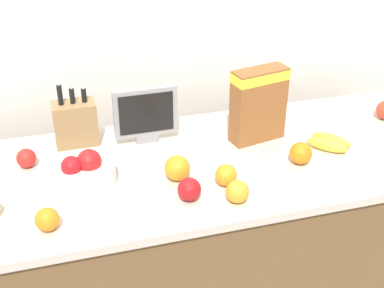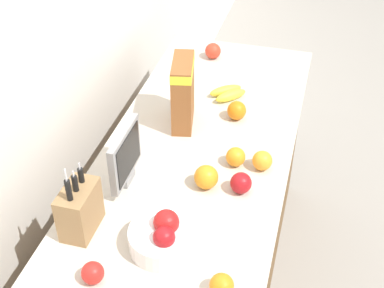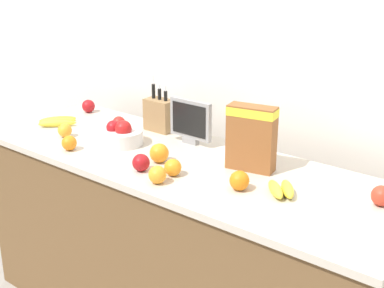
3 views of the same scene
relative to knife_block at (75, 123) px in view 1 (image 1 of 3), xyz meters
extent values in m
cube|color=silver|center=(0.35, 0.32, 0.32)|extent=(9.00, 0.06, 2.60)
cube|color=brown|center=(0.35, -0.25, -0.55)|extent=(2.07, 0.68, 0.86)
cube|color=beige|center=(0.35, -0.25, -0.10)|extent=(2.10, 0.71, 0.03)
cube|color=#937047|center=(0.00, 0.00, 0.00)|extent=(0.15, 0.09, 0.16)
cylinder|color=black|center=(-0.04, 0.00, 0.12)|extent=(0.02, 0.02, 0.07)
cube|color=silver|center=(-0.04, 0.00, 0.17)|extent=(0.01, 0.00, 0.04)
cylinder|color=black|center=(0.00, 0.00, 0.11)|extent=(0.02, 0.02, 0.06)
cube|color=silver|center=(0.00, 0.00, 0.15)|extent=(0.01, 0.00, 0.02)
cylinder|color=black|center=(0.04, 0.00, 0.10)|extent=(0.02, 0.02, 0.05)
cube|color=silver|center=(0.04, 0.00, 0.14)|extent=(0.01, 0.00, 0.02)
cube|color=gray|center=(0.25, -0.06, -0.07)|extent=(0.08, 0.03, 0.03)
cube|color=gray|center=(0.25, -0.06, 0.04)|extent=(0.23, 0.02, 0.19)
cube|color=black|center=(0.25, -0.07, 0.04)|extent=(0.20, 0.00, 0.15)
cube|color=brown|center=(0.65, -0.15, 0.05)|extent=(0.21, 0.12, 0.28)
cube|color=yellow|center=(0.65, -0.15, 0.17)|extent=(0.22, 0.12, 0.04)
cylinder|color=silver|center=(-0.01, -0.27, -0.05)|extent=(0.22, 0.22, 0.07)
sphere|color=red|center=(0.02, -0.28, 0.00)|extent=(0.08, 0.08, 0.08)
sphere|color=#A31419|center=(-0.04, -0.29, 0.00)|extent=(0.07, 0.07, 0.07)
ellipsoid|color=yellow|center=(0.90, -0.27, -0.06)|extent=(0.13, 0.14, 0.04)
ellipsoid|color=yellow|center=(0.87, -0.30, -0.06)|extent=(0.14, 0.14, 0.04)
sphere|color=red|center=(-0.18, -0.12, -0.05)|extent=(0.07, 0.07, 0.07)
sphere|color=#A31419|center=(0.30, -0.45, -0.05)|extent=(0.07, 0.07, 0.07)
sphere|color=orange|center=(-0.13, -0.48, -0.05)|extent=(0.07, 0.07, 0.07)
sphere|color=orange|center=(0.44, -0.51, -0.05)|extent=(0.07, 0.07, 0.07)
sphere|color=orange|center=(0.30, -0.33, -0.04)|extent=(0.09, 0.09, 0.09)
sphere|color=orange|center=(0.73, -0.35, -0.05)|extent=(0.08, 0.08, 0.08)
sphere|color=orange|center=(0.44, -0.41, -0.05)|extent=(0.07, 0.07, 0.07)
camera|label=1|loc=(-0.06, -1.77, 0.91)|focal=50.00mm
camera|label=2|loc=(-1.06, -0.65, 1.18)|focal=50.00mm
camera|label=3|loc=(1.78, -1.94, 0.79)|focal=50.00mm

